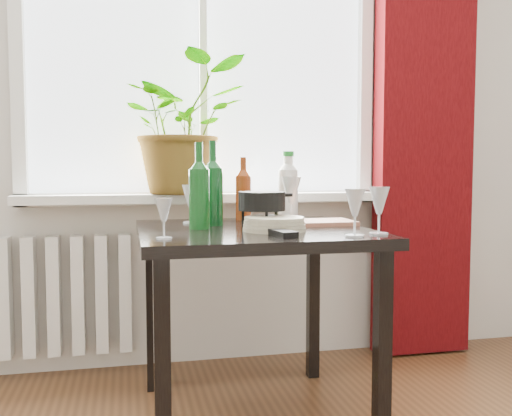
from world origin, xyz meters
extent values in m
cube|color=white|center=(0.00, 2.22, 1.60)|extent=(1.72, 0.08, 1.62)
cube|color=white|center=(0.00, 2.15, 0.82)|extent=(1.72, 0.20, 0.04)
cube|color=#370507|center=(1.12, 2.12, 1.30)|extent=(0.50, 0.12, 2.56)
cube|color=silver|center=(-0.75, 2.18, 0.38)|extent=(0.80, 0.10, 0.55)
cube|color=black|center=(0.10, 1.55, 0.72)|extent=(0.85, 0.85, 0.04)
cube|color=black|center=(-0.27, 1.19, 0.35)|extent=(0.05, 0.05, 0.70)
cube|color=black|center=(-0.27, 1.92, 0.35)|extent=(0.05, 0.05, 0.70)
cube|color=black|center=(0.46, 1.19, 0.35)|extent=(0.05, 0.05, 0.70)
cube|color=black|center=(0.46, 1.92, 0.35)|extent=(0.05, 0.05, 0.70)
imported|color=#276C1C|center=(-0.11, 2.11, 1.16)|extent=(0.66, 0.61, 0.63)
cylinder|color=beige|center=(0.16, 1.44, 0.76)|extent=(0.30, 0.30, 0.05)
cube|color=black|center=(0.14, 1.31, 0.75)|extent=(0.08, 0.19, 0.02)
cube|color=#A36349|center=(0.37, 1.62, 0.75)|extent=(0.31, 0.20, 0.02)
camera|label=1|loc=(-0.36, -0.54, 0.97)|focal=40.00mm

